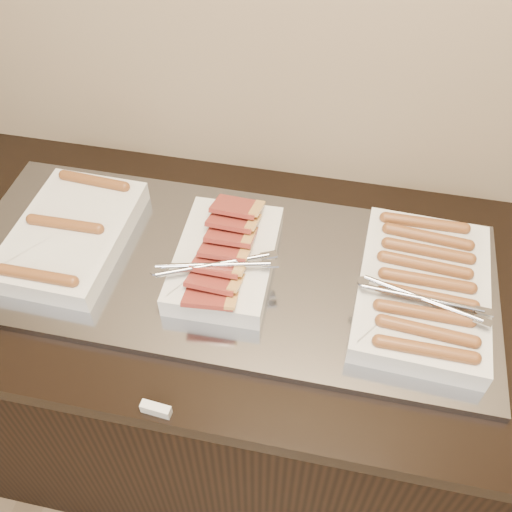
{
  "coord_description": "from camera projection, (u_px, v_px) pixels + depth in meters",
  "views": [
    {
      "loc": [
        0.22,
        1.33,
        1.9
      ],
      "look_at": [
        0.06,
        2.13,
        0.97
      ],
      "focal_mm": 40.0,
      "sensor_mm": 36.0,
      "label": 1
    }
  ],
  "objects": [
    {
      "name": "counter",
      "position": [
        236.0,
        372.0,
        1.63
      ],
      "size": [
        2.06,
        0.76,
        0.9
      ],
      "color": "black",
      "rests_on": "ground"
    },
    {
      "name": "warming_tray",
      "position": [
        225.0,
        269.0,
        1.29
      ],
      "size": [
        1.2,
        0.5,
        0.02
      ],
      "primitive_type": "cube",
      "color": "gray",
      "rests_on": "counter"
    },
    {
      "name": "dish_left",
      "position": [
        71.0,
        234.0,
        1.31
      ],
      "size": [
        0.25,
        0.37,
        0.07
      ],
      "rotation": [
        0.0,
        0.0,
        -0.02
      ],
      "color": "silver",
      "rests_on": "warming_tray"
    },
    {
      "name": "dish_center",
      "position": [
        224.0,
        258.0,
        1.25
      ],
      "size": [
        0.27,
        0.34,
        0.09
      ],
      "rotation": [
        0.0,
        0.0,
        0.02
      ],
      "color": "silver",
      "rests_on": "warming_tray"
    },
    {
      "name": "dish_right",
      "position": [
        423.0,
        289.0,
        1.2
      ],
      "size": [
        0.29,
        0.41,
        0.08
      ],
      "rotation": [
        0.0,
        0.0,
        -0.04
      ],
      "color": "silver",
      "rests_on": "warming_tray"
    },
    {
      "name": "label_holder",
      "position": [
        156.0,
        409.0,
        1.06
      ],
      "size": [
        0.06,
        0.02,
        0.02
      ],
      "primitive_type": "cube",
      "rotation": [
        0.0,
        0.0,
        -0.08
      ],
      "color": "silver",
      "rests_on": "counter"
    }
  ]
}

